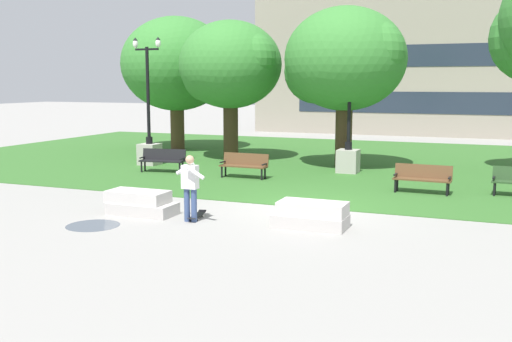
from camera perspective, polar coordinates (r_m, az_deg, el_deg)
ground_plane at (r=17.08m, az=4.44°, el=-3.50°), size 140.00×140.00×0.00m
grass_lawn at (r=26.66m, az=10.93°, el=0.73°), size 40.00×20.00×0.02m
concrete_block_center at (r=16.43m, az=-10.95°, el=-3.02°), size 1.87×0.90×0.64m
concrete_block_left at (r=14.75m, az=5.29°, el=-4.21°), size 1.80×0.90×0.64m
person_skateboarder at (r=15.25m, az=-6.29°, el=-1.24°), size 1.05×0.58×1.71m
skateboard at (r=15.73m, az=-5.64°, el=-4.24°), size 0.37×1.04×0.14m
puddle at (r=15.48m, az=-15.26°, el=-5.03°), size 1.33×1.33×0.01m
park_bench_near_right at (r=23.82m, az=-8.86°, el=1.15°), size 1.86×0.77×0.90m
park_bench_far_left at (r=19.80m, az=15.57°, el=-0.55°), size 1.82×0.61×0.90m
park_bench_far_right at (r=22.09m, az=-1.12°, el=0.68°), size 1.81×0.56×0.90m
lamp_post_left at (r=25.94m, az=-10.14°, el=2.96°), size 1.32×0.80×5.36m
lamp_post_right at (r=23.60m, az=8.79°, el=2.51°), size 1.32×0.80×5.50m
tree_far_right at (r=24.89m, az=8.36°, el=10.35°), size 5.17×4.92×6.53m
tree_near_right at (r=31.73m, az=-7.70°, el=9.95°), size 5.96×5.68×6.85m
tree_near_left at (r=27.24m, az=-2.56°, el=9.94°), size 4.84×4.61×6.24m
building_facade_distant at (r=40.56m, az=18.21°, el=9.69°), size 26.69×1.03×9.38m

